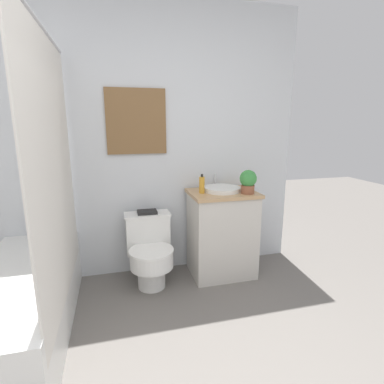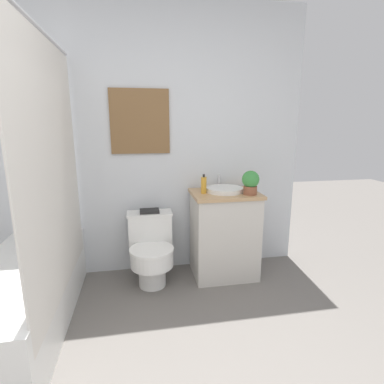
{
  "view_description": "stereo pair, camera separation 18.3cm",
  "coord_description": "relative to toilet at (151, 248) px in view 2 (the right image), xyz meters",
  "views": [
    {
      "loc": [
        -0.15,
        -0.69,
        1.43
      ],
      "look_at": [
        0.46,
        1.63,
        0.87
      ],
      "focal_mm": 28.0,
      "sensor_mm": 36.0,
      "label": 1
    },
    {
      "loc": [
        0.03,
        -0.73,
        1.43
      ],
      "look_at": [
        0.46,
        1.63,
        0.87
      ],
      "focal_mm": 28.0,
      "sensor_mm": 36.0,
      "label": 2
    }
  ],
  "objects": [
    {
      "name": "shower_area",
      "position": [
        -0.9,
        -0.49,
        -0.03
      ],
      "size": [
        0.6,
        1.52,
        1.98
      ],
      "color": "white",
      "rests_on": "ground_plane"
    },
    {
      "name": "vanity",
      "position": [
        0.69,
        0.02,
        0.09
      ],
      "size": [
        0.61,
        0.48,
        0.81
      ],
      "color": "beige",
      "rests_on": "ground_plane"
    },
    {
      "name": "potted_plant",
      "position": [
        0.88,
        -0.1,
        0.6
      ],
      "size": [
        0.15,
        0.15,
        0.21
      ],
      "color": "brown",
      "rests_on": "vanity"
    },
    {
      "name": "toilet",
      "position": [
        0.0,
        0.0,
        0.0
      ],
      "size": [
        0.41,
        0.53,
        0.63
      ],
      "color": "white",
      "rests_on": "ground_plane"
    },
    {
      "name": "book_on_tank",
      "position": [
        -0.0,
        0.13,
        0.32
      ],
      "size": [
        0.18,
        0.13,
        0.02
      ],
      "color": "black",
      "rests_on": "toilet"
    },
    {
      "name": "soap_bottle",
      "position": [
        0.48,
        0.01,
        0.57
      ],
      "size": [
        0.05,
        0.05,
        0.17
      ],
      "color": "gold",
      "rests_on": "vanity"
    },
    {
      "name": "sink",
      "position": [
        0.69,
        0.04,
        0.51
      ],
      "size": [
        0.34,
        0.37,
        0.13
      ],
      "color": "white",
      "rests_on": "vanity"
    },
    {
      "name": "wall_back",
      "position": [
        -0.11,
        0.29,
        0.93
      ],
      "size": [
        3.22,
        0.07,
        2.5
      ],
      "color": "silver",
      "rests_on": "ground_plane"
    }
  ]
}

